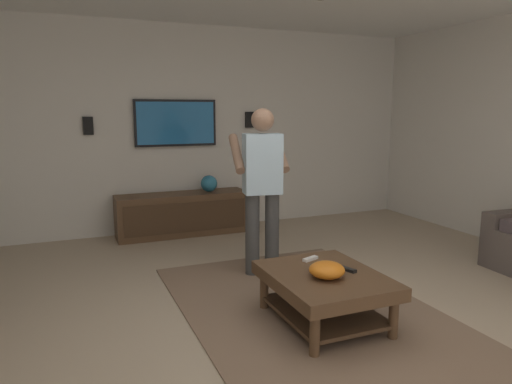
% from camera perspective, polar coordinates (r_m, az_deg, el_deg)
% --- Properties ---
extents(ground_plane, '(8.09, 8.09, 0.00)m').
position_cam_1_polar(ground_plane, '(3.75, 4.76, -15.80)').
color(ground_plane, tan).
extents(wall_back_tv, '(0.10, 6.94, 2.73)m').
position_cam_1_polar(wall_back_tv, '(6.49, -8.59, 7.51)').
color(wall_back_tv, silver).
rests_on(wall_back_tv, ground).
extents(area_rug, '(2.99, 1.94, 0.01)m').
position_cam_1_polar(area_rug, '(3.97, 6.67, -14.21)').
color(area_rug, '#7A604C').
rests_on(area_rug, ground).
extents(coffee_table, '(1.00, 0.80, 0.40)m').
position_cam_1_polar(coffee_table, '(3.70, 8.30, -11.24)').
color(coffee_table, '#513823').
rests_on(coffee_table, ground).
extents(media_console, '(0.45, 1.70, 0.55)m').
position_cam_1_polar(media_console, '(6.27, -8.88, -2.64)').
color(media_console, '#513823').
rests_on(media_console, ground).
extents(tv, '(0.05, 1.08, 0.61)m').
position_cam_1_polar(tv, '(6.36, -9.68, 8.23)').
color(tv, black).
extents(person_standing, '(0.60, 0.60, 1.64)m').
position_cam_1_polar(person_standing, '(4.59, 0.73, 1.25)').
color(person_standing, '#3F3F3F').
rests_on(person_standing, ground).
extents(bowl, '(0.27, 0.27, 0.12)m').
position_cam_1_polar(bowl, '(3.56, 8.57, -9.31)').
color(bowl, orange).
rests_on(bowl, coffee_table).
extents(remote_white, '(0.09, 0.16, 0.02)m').
position_cam_1_polar(remote_white, '(3.95, 6.59, -8.03)').
color(remote_white, white).
rests_on(remote_white, coffee_table).
extents(remote_black, '(0.16, 0.09, 0.02)m').
position_cam_1_polar(remote_black, '(3.74, 10.99, -9.16)').
color(remote_black, black).
rests_on(remote_black, coffee_table).
extents(remote_grey, '(0.16, 0.10, 0.02)m').
position_cam_1_polar(remote_grey, '(3.75, 9.78, -9.10)').
color(remote_grey, slate).
rests_on(remote_grey, coffee_table).
extents(vase_round, '(0.22, 0.22, 0.22)m').
position_cam_1_polar(vase_round, '(6.28, -5.71, 1.03)').
color(vase_round, teal).
rests_on(vase_round, media_console).
extents(wall_speaker_left, '(0.06, 0.12, 0.22)m').
position_cam_1_polar(wall_speaker_left, '(6.68, -0.77, 8.73)').
color(wall_speaker_left, black).
extents(wall_speaker_right, '(0.06, 0.12, 0.22)m').
position_cam_1_polar(wall_speaker_right, '(6.22, -19.65, 7.56)').
color(wall_speaker_right, black).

